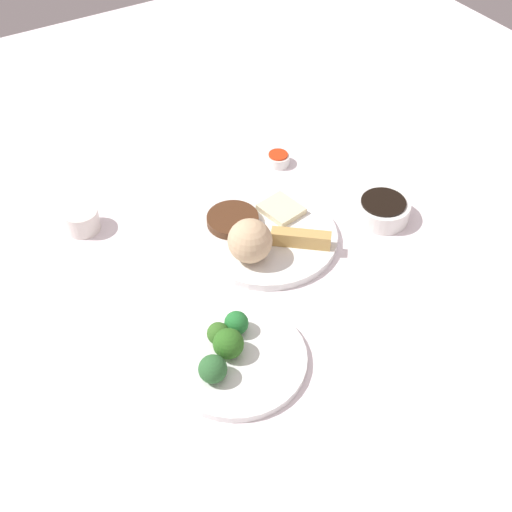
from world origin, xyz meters
TOP-DOWN VIEW (x-y plane):
  - tabletop at (0.00, 0.00)m, footprint 2.20×2.20m
  - main_plate at (0.01, -0.02)m, footprint 0.28×0.28m
  - rice_scoop at (-0.05, -0.06)m, footprint 0.08×0.08m
  - spring_roll at (0.05, -0.08)m, footprint 0.10×0.09m
  - crab_rangoon_wonton at (0.07, 0.02)m, footprint 0.08×0.09m
  - stir_fry_heap at (-0.03, 0.04)m, footprint 0.10×0.10m
  - broccoli_plate at (-0.19, -0.24)m, footprint 0.24×0.24m
  - broccoli_floret_0 at (-0.19, -0.23)m, footprint 0.05×0.05m
  - broccoli_floret_1 at (-0.19, -0.20)m, footprint 0.04×0.04m
  - broccoli_floret_2 at (-0.24, -0.26)m, footprint 0.05×0.05m
  - broccoli_floret_3 at (-0.16, -0.20)m, footprint 0.04×0.04m
  - soy_sauce_bowl at (0.25, -0.08)m, footprint 0.11×0.11m
  - soy_sauce_bowl_liquid at (0.25, -0.08)m, footprint 0.09×0.09m
  - sauce_ramekin_sweet_and_sour at (0.17, 0.18)m, footprint 0.05×0.05m
  - sauce_ramekin_sweet_and_sour_liquid at (0.17, 0.18)m, footprint 0.04×0.04m
  - teacup at (-0.28, 0.20)m, footprint 0.07×0.07m

SIDE VIEW (x-z plane):
  - tabletop at x=0.00m, z-range 0.00..0.02m
  - broccoli_plate at x=-0.19m, z-range 0.02..0.03m
  - main_plate at x=0.01m, z-range 0.02..0.04m
  - sauce_ramekin_sweet_and_sour at x=0.17m, z-range 0.02..0.04m
  - soy_sauce_bowl at x=0.25m, z-range 0.02..0.06m
  - crab_rangoon_wonton at x=0.07m, z-range 0.04..0.05m
  - teacup at x=-0.28m, z-range 0.02..0.07m
  - stir_fry_heap at x=-0.03m, z-range 0.04..0.05m
  - sauce_ramekin_sweet_and_sour_liquid at x=0.17m, z-range 0.04..0.05m
  - spring_roll at x=0.05m, z-range 0.04..0.07m
  - broccoli_floret_1 at x=-0.19m, z-range 0.03..0.07m
  - broccoli_floret_3 at x=-0.16m, z-range 0.03..0.08m
  - broccoli_floret_2 at x=-0.24m, z-range 0.03..0.08m
  - broccoli_floret_0 at x=-0.19m, z-range 0.03..0.09m
  - soy_sauce_bowl_liquid at x=0.25m, z-range 0.06..0.06m
  - rice_scoop at x=-0.05m, z-range 0.04..0.12m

